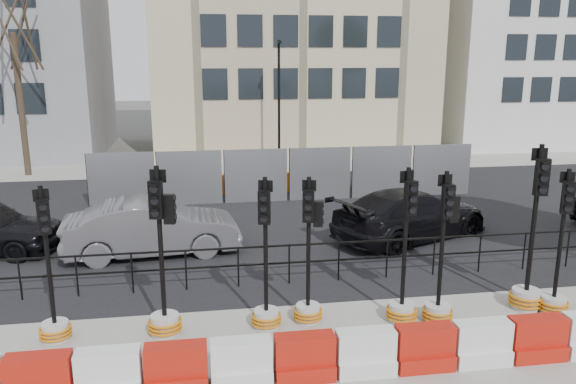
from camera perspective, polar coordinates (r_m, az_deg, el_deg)
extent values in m
plane|color=#51514C|center=(12.69, 6.45, -11.07)|extent=(120.00, 120.00, 0.00)
cube|color=gray|center=(10.16, 11.10, -17.91)|extent=(40.00, 6.00, 0.02)
cube|color=black|center=(19.11, 0.96, -2.38)|extent=(40.00, 14.00, 0.03)
cube|color=gray|center=(27.78, -2.21, 2.68)|extent=(40.00, 4.00, 0.02)
cube|color=silver|center=(38.84, 23.43, 16.57)|extent=(12.00, 9.00, 16.00)
cylinder|color=black|center=(13.80, -25.58, -8.05)|extent=(0.04, 0.04, 1.00)
cylinder|color=black|center=(13.50, -20.65, -8.04)|extent=(0.04, 0.04, 1.00)
cylinder|color=black|center=(13.30, -15.54, -7.98)|extent=(0.04, 0.04, 1.00)
cylinder|color=black|center=(13.20, -10.32, -7.85)|extent=(0.04, 0.04, 1.00)
cylinder|color=black|center=(13.22, -5.07, -7.65)|extent=(0.04, 0.04, 1.00)
cylinder|color=black|center=(13.34, 0.12, -7.39)|extent=(0.04, 0.04, 1.00)
cylinder|color=black|center=(13.56, 5.17, -7.08)|extent=(0.04, 0.04, 1.00)
cylinder|color=black|center=(13.89, 10.02, -6.73)|extent=(0.04, 0.04, 1.00)
cylinder|color=black|center=(14.31, 14.60, -6.35)|extent=(0.04, 0.04, 1.00)
cylinder|color=black|center=(14.82, 18.89, -5.97)|extent=(0.04, 0.04, 1.00)
cylinder|color=black|center=(15.40, 22.86, -5.58)|extent=(0.04, 0.04, 1.00)
cylinder|color=black|center=(16.05, 26.53, -5.19)|extent=(0.04, 0.04, 1.00)
cube|color=black|center=(13.40, 5.22, -5.16)|extent=(18.00, 0.04, 0.04)
cube|color=black|center=(13.55, 5.18, -6.88)|extent=(18.00, 0.04, 0.04)
cube|color=gray|center=(20.75, -16.58, 1.14)|extent=(2.30, 0.05, 2.00)
cylinder|color=black|center=(20.93, -19.69, 1.01)|extent=(0.05, 0.05, 2.00)
cube|color=gray|center=(20.55, -9.94, 1.39)|extent=(2.30, 0.05, 2.00)
cylinder|color=black|center=(20.61, -13.13, 1.27)|extent=(0.05, 0.05, 2.00)
cube|color=gray|center=(20.64, -3.26, 1.63)|extent=(2.30, 0.05, 2.00)
cylinder|color=black|center=(20.56, -6.45, 1.52)|extent=(0.05, 0.05, 2.00)
cube|color=gray|center=(21.00, 3.27, 1.84)|extent=(2.30, 0.05, 2.00)
cylinder|color=black|center=(20.80, 0.17, 1.74)|extent=(0.05, 0.05, 2.00)
cube|color=gray|center=(21.63, 9.50, 2.02)|extent=(2.30, 0.05, 2.00)
cylinder|color=black|center=(21.30, 6.56, 1.93)|extent=(0.05, 0.05, 2.00)
cube|color=gray|center=(22.49, 15.32, 2.16)|extent=(2.30, 0.05, 2.00)
cylinder|color=black|center=(22.05, 12.59, 2.09)|extent=(0.05, 0.05, 2.00)
cube|color=orange|center=(22.16, -10.85, 0.65)|extent=(1.00, 0.40, 0.80)
cube|color=orange|center=(22.17, -5.68, 0.84)|extent=(1.00, 0.40, 0.80)
cube|color=orange|center=(22.36, -0.56, 1.01)|extent=(1.00, 0.40, 0.80)
cube|color=orange|center=(22.73, 4.43, 1.18)|extent=(1.00, 0.40, 0.80)
cube|color=orange|center=(23.27, 9.23, 1.33)|extent=(1.00, 0.40, 0.80)
cylinder|color=black|center=(26.45, -0.92, 8.67)|extent=(0.12, 0.12, 6.00)
cube|color=black|center=(26.11, -0.87, 14.98)|extent=(0.12, 0.50, 0.12)
cylinder|color=#473828|center=(27.81, -25.50, 7.92)|extent=(0.28, 0.28, 6.30)
cube|color=red|center=(9.91, -24.04, -16.20)|extent=(1.00, 0.35, 0.50)
cube|color=silver|center=(9.68, -17.79, -16.35)|extent=(1.00, 0.35, 0.50)
cube|color=red|center=(9.77, -11.20, -18.35)|extent=(1.00, 0.50, 0.30)
cube|color=red|center=(9.57, -11.31, -16.31)|extent=(1.00, 0.35, 0.50)
cube|color=silver|center=(9.77, -4.71, -18.11)|extent=(1.00, 0.50, 0.30)
cube|color=silver|center=(9.57, -4.76, -16.08)|extent=(1.00, 0.35, 0.50)
cube|color=red|center=(9.88, 1.67, -17.67)|extent=(1.00, 0.50, 0.30)
cube|color=red|center=(9.68, 1.69, -15.65)|extent=(1.00, 0.35, 0.50)
cube|color=silver|center=(10.10, 7.80, -17.05)|extent=(1.00, 0.50, 0.30)
cube|color=silver|center=(9.91, 7.88, -15.05)|extent=(1.00, 0.35, 0.50)
cube|color=red|center=(10.42, 13.58, -16.29)|extent=(1.00, 0.50, 0.30)
cube|color=red|center=(10.23, 13.71, -14.34)|extent=(1.00, 0.35, 0.50)
cube|color=silver|center=(10.84, 18.91, -15.44)|extent=(1.00, 0.50, 0.30)
cube|color=silver|center=(10.66, 19.08, -13.55)|extent=(1.00, 0.35, 0.50)
cube|color=red|center=(11.34, 23.78, -14.55)|extent=(1.00, 0.50, 0.30)
cube|color=red|center=(11.16, 23.98, -12.73)|extent=(1.00, 0.35, 0.50)
cylinder|color=beige|center=(11.87, -22.54, -12.93)|extent=(0.50, 0.50, 0.37)
torus|color=orange|center=(11.90, -22.51, -13.24)|extent=(0.60, 0.60, 0.05)
torus|color=orange|center=(11.87, -22.54, -12.93)|extent=(0.60, 0.60, 0.05)
torus|color=orange|center=(11.84, -22.58, -12.61)|extent=(0.60, 0.60, 0.05)
cylinder|color=black|center=(11.32, -23.22, -6.22)|extent=(0.08, 0.08, 2.76)
cube|color=black|center=(10.97, -23.58, -2.32)|extent=(0.25, 0.19, 0.64)
cylinder|color=black|center=(10.96, -23.45, -3.44)|extent=(0.15, 0.09, 0.14)
cylinder|color=black|center=(10.90, -23.55, -2.42)|extent=(0.15, 0.09, 0.14)
cylinder|color=black|center=(10.85, -23.65, -1.39)|extent=(0.15, 0.09, 0.14)
cube|color=black|center=(11.05, -23.82, -0.27)|extent=(0.27, 0.11, 0.22)
cylinder|color=beige|center=(11.46, -12.38, -13.02)|extent=(0.55, 0.55, 0.41)
torus|color=orange|center=(11.50, -12.36, -13.38)|extent=(0.66, 0.66, 0.05)
torus|color=orange|center=(11.46, -12.38, -13.02)|extent=(0.66, 0.66, 0.05)
torus|color=orange|center=(11.43, -12.40, -12.65)|extent=(0.66, 0.66, 0.05)
cylinder|color=black|center=(10.84, -12.81, -5.30)|extent=(0.09, 0.09, 3.05)
cube|color=black|center=(10.47, -13.27, -0.78)|extent=(0.27, 0.20, 0.71)
cylinder|color=black|center=(10.45, -13.34, -2.07)|extent=(0.16, 0.09, 0.15)
cylinder|color=black|center=(10.40, -13.41, -0.89)|extent=(0.16, 0.09, 0.15)
cylinder|color=black|center=(10.35, -13.48, 0.31)|extent=(0.16, 0.09, 0.15)
cube|color=black|center=(10.55, -13.09, 1.61)|extent=(0.30, 0.10, 0.24)
cube|color=black|center=(10.57, -11.96, -1.71)|extent=(0.23, 0.18, 0.56)
cylinder|color=beige|center=(11.49, -2.22, -12.72)|extent=(0.50, 0.50, 0.37)
torus|color=orange|center=(11.52, -2.22, -13.05)|extent=(0.61, 0.61, 0.05)
torus|color=orange|center=(11.49, -2.22, -12.72)|extent=(0.61, 0.61, 0.05)
torus|color=orange|center=(11.46, -2.22, -12.38)|extent=(0.61, 0.61, 0.05)
cylinder|color=black|center=(10.91, -2.29, -5.67)|extent=(0.08, 0.08, 2.80)
cube|color=black|center=(10.55, -2.44, -1.57)|extent=(0.25, 0.19, 0.65)
cylinder|color=black|center=(10.54, -2.49, -2.75)|extent=(0.15, 0.08, 0.14)
cylinder|color=black|center=(10.48, -2.50, -1.67)|extent=(0.15, 0.08, 0.14)
cylinder|color=black|center=(10.43, -2.52, -0.58)|extent=(0.15, 0.08, 0.14)
cube|color=black|center=(10.62, -2.30, 0.61)|extent=(0.28, 0.10, 0.22)
cylinder|color=beige|center=(11.71, 2.03, -12.20)|extent=(0.50, 0.50, 0.37)
torus|color=orange|center=(11.74, 2.03, -12.52)|extent=(0.60, 0.60, 0.05)
torus|color=orange|center=(11.71, 2.03, -12.20)|extent=(0.60, 0.60, 0.05)
torus|color=orange|center=(11.68, 2.03, -11.88)|extent=(0.60, 0.60, 0.05)
cylinder|color=black|center=(11.15, 2.09, -5.39)|extent=(0.08, 0.08, 2.75)
cube|color=black|center=(10.80, 2.09, -1.43)|extent=(0.25, 0.18, 0.64)
cylinder|color=black|center=(10.78, 2.05, -2.57)|extent=(0.14, 0.08, 0.14)
cylinder|color=black|center=(10.73, 2.06, -1.53)|extent=(0.14, 0.08, 0.14)
cylinder|color=black|center=(10.68, 2.07, -0.49)|extent=(0.14, 0.08, 0.14)
cube|color=black|center=(10.87, 2.17, 0.66)|extent=(0.27, 0.10, 0.22)
cube|color=black|center=(10.94, 3.08, -2.24)|extent=(0.21, 0.16, 0.50)
cylinder|color=beige|center=(11.93, 11.45, -11.90)|extent=(0.53, 0.53, 0.39)
torus|color=orange|center=(11.97, 11.43, -12.24)|extent=(0.63, 0.63, 0.05)
torus|color=orange|center=(11.93, 11.45, -11.90)|extent=(0.63, 0.63, 0.05)
torus|color=orange|center=(11.90, 11.47, -11.57)|extent=(0.63, 0.63, 0.05)
cylinder|color=black|center=(11.35, 11.82, -4.78)|extent=(0.09, 0.09, 2.92)
cube|color=black|center=(11.02, 12.35, -0.63)|extent=(0.25, 0.18, 0.68)
cylinder|color=black|center=(11.01, 12.51, -1.80)|extent=(0.15, 0.07, 0.15)
cylinder|color=black|center=(10.95, 12.56, -0.72)|extent=(0.15, 0.07, 0.15)
cylinder|color=black|center=(10.90, 12.62, 0.37)|extent=(0.15, 0.07, 0.15)
cube|color=black|center=(11.08, 11.98, 1.54)|extent=(0.29, 0.08, 0.23)
cylinder|color=beige|center=(12.07, 14.94, -11.83)|extent=(0.52, 0.52, 0.38)
torus|color=orange|center=(12.10, 14.91, -12.15)|extent=(0.62, 0.62, 0.05)
torus|color=orange|center=(12.07, 14.94, -11.83)|extent=(0.62, 0.62, 0.05)
torus|color=orange|center=(12.03, 14.96, -11.50)|extent=(0.62, 0.62, 0.05)
cylinder|color=black|center=(11.51, 15.40, -4.94)|extent=(0.09, 0.09, 2.86)
cube|color=black|center=(11.17, 15.94, -0.94)|extent=(0.23, 0.14, 0.67)
cylinder|color=black|center=(11.16, 16.04, -2.07)|extent=(0.14, 0.05, 0.14)
cylinder|color=black|center=(11.11, 16.11, -1.03)|extent=(0.14, 0.05, 0.14)
cylinder|color=black|center=(11.06, 16.18, 0.02)|extent=(0.14, 0.05, 0.14)
cube|color=black|center=(11.23, 15.67, 1.16)|extent=(0.29, 0.04, 0.23)
cube|color=black|center=(11.40, 16.47, -1.67)|extent=(0.20, 0.13, 0.52)
cylinder|color=beige|center=(13.27, 22.99, -9.97)|extent=(0.58, 0.58, 0.43)
torus|color=orange|center=(13.30, 22.95, -10.31)|extent=(0.70, 0.70, 0.05)
torus|color=orange|center=(13.27, 22.99, -9.97)|extent=(0.70, 0.70, 0.05)
torus|color=orange|center=(13.24, 23.02, -9.62)|extent=(0.70, 0.70, 0.05)
cylinder|color=black|center=(12.71, 23.71, -2.78)|extent=(0.10, 0.10, 3.24)
cube|color=black|center=(12.38, 24.39, 1.38)|extent=(0.28, 0.18, 0.76)
cylinder|color=black|center=(12.35, 24.45, 0.22)|extent=(0.17, 0.07, 0.16)
cylinder|color=black|center=(12.30, 24.56, 1.30)|extent=(0.17, 0.07, 0.16)
cylinder|color=black|center=(12.26, 24.67, 2.38)|extent=(0.17, 0.07, 0.16)
cube|color=black|center=(12.47, 24.19, 3.52)|extent=(0.33, 0.07, 0.26)
cylinder|color=beige|center=(13.29, 25.33, -10.31)|extent=(0.51, 0.51, 0.38)
torus|color=orange|center=(13.32, 25.30, -10.60)|extent=(0.61, 0.61, 0.05)
torus|color=orange|center=(13.29, 25.33, -10.31)|extent=(0.61, 0.61, 0.05)
torus|color=orange|center=(13.26, 25.37, -10.01)|extent=(0.61, 0.61, 0.05)
cylinder|color=black|center=(12.78, 26.02, -4.08)|extent=(0.08, 0.08, 2.83)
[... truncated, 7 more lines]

